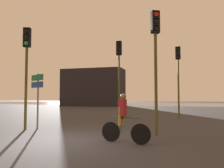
{
  "coord_description": "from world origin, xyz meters",
  "views": [
    {
      "loc": [
        3.85,
        -6.6,
        1.53
      ],
      "look_at": [
        0.5,
        5.0,
        2.2
      ],
      "focal_mm": 35.0,
      "sensor_mm": 36.0,
      "label": 1
    }
  ],
  "objects_px": {
    "distant_building": "(93,88)",
    "traffic_light_far_right": "(178,69)",
    "direction_sign_post": "(37,91)",
    "traffic_light_near_left": "(27,59)",
    "traffic_light_near_right": "(156,49)",
    "cyclist": "(123,118)",
    "traffic_light_center": "(119,66)"
  },
  "relations": [
    {
      "from": "cyclist",
      "to": "traffic_light_near_left",
      "type": "bearing_deg",
      "value": -97.02
    },
    {
      "from": "traffic_light_far_right",
      "to": "cyclist",
      "type": "relative_size",
      "value": 2.98
    },
    {
      "from": "traffic_light_center",
      "to": "traffic_light_near_right",
      "type": "distance_m",
      "value": 5.3
    },
    {
      "from": "traffic_light_near_right",
      "to": "direction_sign_post",
      "type": "relative_size",
      "value": 1.91
    },
    {
      "from": "traffic_light_center",
      "to": "cyclist",
      "type": "relative_size",
      "value": 2.98
    },
    {
      "from": "traffic_light_far_right",
      "to": "traffic_light_near_right",
      "type": "xyz_separation_m",
      "value": [
        -0.97,
        -7.27,
        -0.05
      ]
    },
    {
      "from": "traffic_light_near_right",
      "to": "direction_sign_post",
      "type": "xyz_separation_m",
      "value": [
        -5.55,
        0.15,
        -1.63
      ]
    },
    {
      "from": "traffic_light_near_left",
      "to": "cyclist",
      "type": "relative_size",
      "value": 2.79
    },
    {
      "from": "distant_building",
      "to": "traffic_light_far_right",
      "type": "distance_m",
      "value": 20.41
    },
    {
      "from": "traffic_light_far_right",
      "to": "distant_building",
      "type": "bearing_deg",
      "value": -39.41
    },
    {
      "from": "direction_sign_post",
      "to": "traffic_light_near_right",
      "type": "bearing_deg",
      "value": -153.95
    },
    {
      "from": "traffic_light_center",
      "to": "traffic_light_near_left",
      "type": "bearing_deg",
      "value": 59.18
    },
    {
      "from": "cyclist",
      "to": "traffic_light_far_right",
      "type": "bearing_deg",
      "value": 178.09
    },
    {
      "from": "traffic_light_near_left",
      "to": "distant_building",
      "type": "bearing_deg",
      "value": -96.14
    },
    {
      "from": "traffic_light_near_right",
      "to": "cyclist",
      "type": "relative_size",
      "value": 2.94
    },
    {
      "from": "traffic_light_far_right",
      "to": "cyclist",
      "type": "xyz_separation_m",
      "value": [
        -1.89,
        -9.04,
        -2.65
      ]
    },
    {
      "from": "distant_building",
      "to": "direction_sign_post",
      "type": "xyz_separation_m",
      "value": [
        6.1,
        -23.16,
        -1.08
      ]
    },
    {
      "from": "distant_building",
      "to": "traffic_light_near_right",
      "type": "xyz_separation_m",
      "value": [
        11.64,
        -23.31,
        0.55
      ]
    },
    {
      "from": "distant_building",
      "to": "traffic_light_center",
      "type": "height_order",
      "value": "distant_building"
    },
    {
      "from": "cyclist",
      "to": "traffic_light_center",
      "type": "bearing_deg",
      "value": -154.59
    },
    {
      "from": "distant_building",
      "to": "traffic_light_center",
      "type": "distance_m",
      "value": 20.78
    },
    {
      "from": "traffic_light_far_right",
      "to": "cyclist",
      "type": "bearing_deg",
      "value": 90.62
    },
    {
      "from": "traffic_light_center",
      "to": "cyclist",
      "type": "xyz_separation_m",
      "value": [
        1.76,
        -6.34,
        -2.65
      ]
    },
    {
      "from": "distant_building",
      "to": "traffic_light_near_left",
      "type": "height_order",
      "value": "distant_building"
    },
    {
      "from": "cyclist",
      "to": "traffic_light_near_right",
      "type": "bearing_deg",
      "value": 162.38
    },
    {
      "from": "traffic_light_center",
      "to": "traffic_light_near_right",
      "type": "bearing_deg",
      "value": 123.1
    },
    {
      "from": "traffic_light_near_left",
      "to": "traffic_light_center",
      "type": "height_order",
      "value": "traffic_light_center"
    },
    {
      "from": "traffic_light_near_left",
      "to": "traffic_light_near_right",
      "type": "relative_size",
      "value": 0.95
    },
    {
      "from": "direction_sign_post",
      "to": "cyclist",
      "type": "relative_size",
      "value": 1.54
    },
    {
      "from": "cyclist",
      "to": "distant_building",
      "type": "bearing_deg",
      "value": -146.97
    },
    {
      "from": "traffic_light_far_right",
      "to": "cyclist",
      "type": "height_order",
      "value": "traffic_light_far_right"
    },
    {
      "from": "direction_sign_post",
      "to": "cyclist",
      "type": "distance_m",
      "value": 5.1
    }
  ]
}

